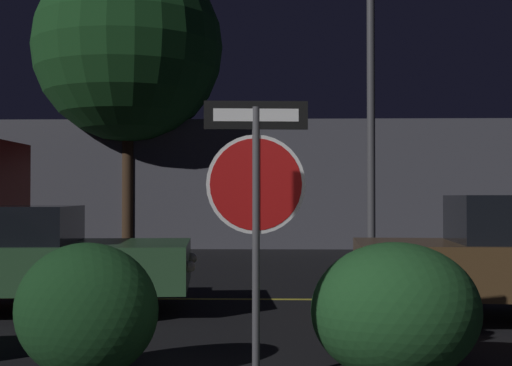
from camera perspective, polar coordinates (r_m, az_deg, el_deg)
road_center_stripe at (r=10.19m, az=3.05°, el=-9.27°), size 41.15×0.12×0.01m
stop_sign at (r=5.52m, az=-0.00°, el=-0.19°), size 0.81×0.08×2.20m
hedge_bush_2 at (r=5.93m, az=-13.40°, el=-9.90°), size 1.15×0.86×1.09m
hedge_bush_3 at (r=5.83m, az=11.10°, el=-10.03°), size 1.34×1.17×1.09m
passing_car_2 at (r=9.57m, az=-19.02°, el=-5.67°), size 4.65×2.31×1.33m
street_lamp at (r=14.44m, az=9.18°, el=8.92°), size 0.37×0.37×6.67m
tree_0 at (r=20.47m, az=-10.18°, el=10.57°), size 5.25×5.25×8.22m
building_backdrop at (r=22.10m, az=5.35°, el=-0.18°), size 36.41×4.86×3.60m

